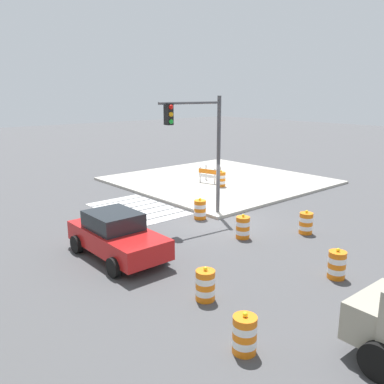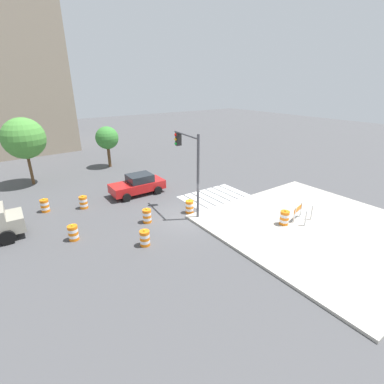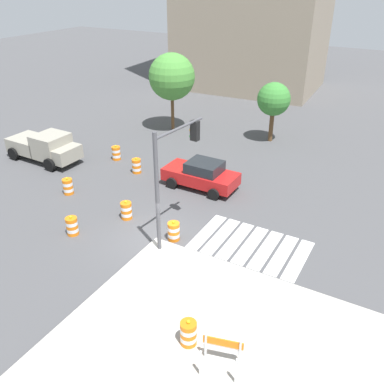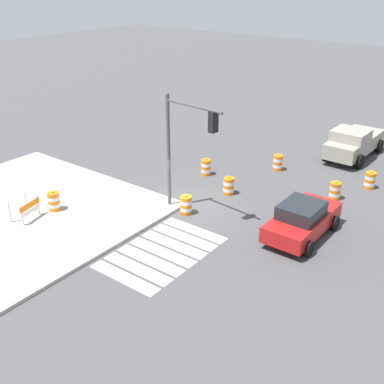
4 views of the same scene
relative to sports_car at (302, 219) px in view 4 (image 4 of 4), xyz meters
name	(u,v)px [view 4 (image 4 of 4)]	position (x,y,z in m)	size (l,w,h in m)	color
ground_plane	(187,206)	(0.71, -5.78, -0.81)	(120.00, 120.00, 0.00)	#474749
sidewalk_corner	(9,215)	(6.71, -11.78, -0.74)	(12.00, 12.00, 0.15)	#ADA89E
crosswalk_stripes	(162,252)	(4.71, -3.98, -0.80)	(5.10, 3.20, 0.02)	silver
sports_car	(302,219)	(0.00, 0.00, 0.00)	(4.31, 2.17, 1.63)	red
pickup_truck	(353,143)	(-10.63, -1.65, 0.16)	(5.20, 2.45, 1.92)	gray
traffic_barrel_near_corner	(206,167)	(-3.04, -7.29, -0.36)	(0.56, 0.56, 1.02)	orange
traffic_barrel_crosswalk_end	(186,205)	(1.39, -5.30, -0.36)	(0.56, 0.56, 1.02)	orange
traffic_barrel_median_near	(370,180)	(-6.80, 0.75, -0.36)	(0.56, 0.56, 1.02)	orange
traffic_barrel_median_far	(278,163)	(-6.14, -4.37, -0.36)	(0.56, 0.56, 1.02)	orange
traffic_barrel_far_curb	(229,186)	(-1.68, -4.87, -0.36)	(0.56, 0.56, 1.02)	orange
traffic_barrel_lane_center	(335,191)	(-4.43, -0.24, -0.36)	(0.56, 0.56, 1.02)	orange
traffic_barrel_on_sidewalk	(54,201)	(5.11, -10.39, -0.21)	(0.56, 0.56, 1.02)	orange
construction_barricade	(27,208)	(6.43, -10.60, -0.09)	(1.39, 1.06, 1.00)	silver
traffic_light_pole	(186,136)	(1.42, -5.25, 3.10)	(0.58, 3.28, 5.50)	#4C4C51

